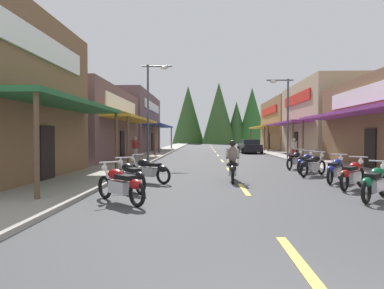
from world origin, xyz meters
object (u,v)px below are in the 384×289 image
motorcycle_parked_left_2 (148,169)px  pedestrian_by_shop (294,147)px  parked_car_curbside (250,146)px  motorcycle_parked_right_2 (335,169)px  motorcycle_parked_right_5 (295,159)px  pedestrian_browsing (135,147)px  motorcycle_parked_right_1 (353,174)px  motorcycle_parked_right_0 (375,182)px  motorcycle_parked_left_1 (130,175)px  rider_cruising_lead (233,164)px  streetlamp_right (284,107)px  motorcycle_parked_right_3 (313,165)px  motorcycle_parked_right_4 (305,162)px  streetlamp_left (152,99)px  motorcycle_parked_left_0 (120,184)px

motorcycle_parked_left_2 → pedestrian_by_shop: (8.57, 12.15, 0.42)m
motorcycle_parked_left_2 → parked_car_curbside: (6.71, 21.89, 0.20)m
motorcycle_parked_right_2 → motorcycle_parked_right_5: size_ratio=1.03×
motorcycle_parked_right_5 → pedestrian_browsing: 10.78m
motorcycle_parked_right_5 → pedestrian_browsing: pedestrian_browsing is taller
pedestrian_browsing → motorcycle_parked_left_2: bearing=-33.0°
motorcycle_parked_right_1 → motorcycle_parked_right_5: same height
motorcycle_parked_right_0 → motorcycle_parked_right_5: same height
motorcycle_parked_left_2 → motorcycle_parked_left_1: bearing=115.3°
motorcycle_parked_right_2 → rider_cruising_lead: rider_cruising_lead is taller
motorcycle_parked_left_1 → motorcycle_parked_left_2: bearing=-43.6°
rider_cruising_lead → motorcycle_parked_right_2: bearing=-87.3°
motorcycle_parked_right_0 → streetlamp_right: bearing=36.8°
motorcycle_parked_right_5 → rider_cruising_lead: (-3.73, -5.10, 0.17)m
motorcycle_parked_right_2 → motorcycle_parked_right_3: 2.06m
motorcycle_parked_right_4 → motorcycle_parked_left_2: (-6.86, -3.79, 0.00)m
motorcycle_parked_right_5 → motorcycle_parked_left_2: 8.82m
motorcycle_parked_right_3 → motorcycle_parked_right_0: bearing=-134.6°
motorcycle_parked_right_3 → streetlamp_right: bearing=40.1°
streetlamp_left → motorcycle_parked_right_1: size_ratio=3.89×
streetlamp_right → motorcycle_parked_left_2: size_ratio=3.23×
streetlamp_left → rider_cruising_lead: 11.04m
streetlamp_left → motorcycle_parked_right_4: 10.89m
streetlamp_left → motorcycle_parked_right_2: bearing=-49.0°
streetlamp_right → parked_car_curbside: (-1.30, 8.97, -3.22)m
motorcycle_parked_right_1 → motorcycle_parked_right_3: bearing=43.9°
motorcycle_parked_right_0 → streetlamp_left: bearing=73.3°
rider_cruising_lead → pedestrian_by_shop: bearing=-20.6°
motorcycle_parked_left_2 → rider_cruising_lead: (3.13, 0.45, 0.17)m
parked_car_curbside → pedestrian_by_shop: bearing=-171.7°
motorcycle_parked_right_3 → motorcycle_parked_right_5: (0.10, 3.16, 0.00)m
streetlamp_right → pedestrian_browsing: 11.31m
streetlamp_right → motorcycle_parked_right_4: streetlamp_right is taller
motorcycle_parked_right_3 → motorcycle_parked_right_1: bearing=-131.3°
pedestrian_by_shop → pedestrian_browsing: (-11.23, -1.57, 0.06)m
motorcycle_parked_left_2 → rider_cruising_lead: rider_cruising_lead is taller
streetlamp_left → motorcycle_parked_left_2: (1.37, -9.90, -3.67)m
motorcycle_parked_right_3 → pedestrian_by_shop: size_ratio=1.03×
motorcycle_parked_right_0 → motorcycle_parked_left_2: (-6.62, 3.11, 0.00)m
motorcycle_parked_right_0 → motorcycle_parked_right_2: (0.30, 3.45, 0.00)m
motorcycle_parked_right_0 → motorcycle_parked_right_1: same height
motorcycle_parked_right_5 → motorcycle_parked_left_0: size_ratio=1.09×
motorcycle_parked_right_5 → streetlamp_right: bearing=28.4°
motorcycle_parked_left_0 → motorcycle_parked_right_0: bearing=-131.2°
motorcycle_parked_right_2 → pedestrian_by_shop: size_ratio=1.15×
pedestrian_browsing → motorcycle_parked_right_5: bearing=15.0°
pedestrian_browsing → parked_car_curbside: pedestrian_browsing is taller
motorcycle_parked_left_0 → motorcycle_parked_left_1: (-0.15, 1.85, 0.00)m
motorcycle_parked_right_0 → parked_car_curbside: bearing=41.5°
motorcycle_parked_right_4 → motorcycle_parked_left_0: size_ratio=1.11×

